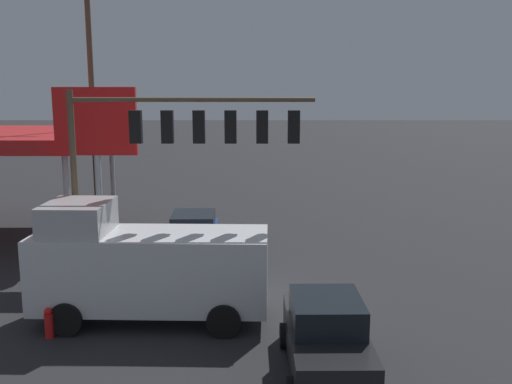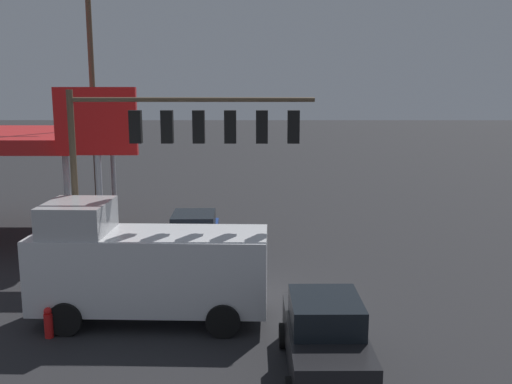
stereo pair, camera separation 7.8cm
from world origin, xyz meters
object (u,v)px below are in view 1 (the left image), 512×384
utility_pole (92,100)px  price_sign (96,132)px  sedan_far (326,337)px  fire_hydrant (49,323)px  delivery_truck (145,265)px  sedan_waiting (194,237)px  traffic_signal_assembly (181,140)px

utility_pole → price_sign: size_ratio=1.73×
sedan_far → fire_hydrant: size_ratio=5.02×
delivery_truck → fire_hydrant: 3.04m
sedan_waiting → fire_hydrant: size_ratio=5.06×
utility_pole → sedan_waiting: (-5.31, 5.44, -5.28)m
sedan_waiting → delivery_truck: delivery_truck is taller
utility_pole → fire_hydrant: 14.01m
price_sign → sedan_far: size_ratio=1.55×
price_sign → delivery_truck: size_ratio=1.00×
utility_pole → sedan_waiting: bearing=134.3°
utility_pole → sedan_far: bearing=123.1°
sedan_far → delivery_truck: bearing=-123.7°
traffic_signal_assembly → sedan_far: traffic_signal_assembly is taller
traffic_signal_assembly → sedan_waiting: size_ratio=1.69×
sedan_waiting → sedan_far: bearing=22.8°
utility_pole → traffic_signal_assembly: bearing=118.8°
delivery_truck → fire_hydrant: size_ratio=7.79×
utility_pole → fire_hydrant: bearing=99.3°
traffic_signal_assembly → utility_pole: bearing=-61.2°
utility_pole → fire_hydrant: (-2.06, 12.59, -5.80)m
sedan_waiting → delivery_truck: bearing=-9.2°
traffic_signal_assembly → sedan_waiting: 6.25m
utility_pole → delivery_truck: utility_pole is taller
sedan_far → fire_hydrant: bearing=-105.6°
price_sign → sedan_waiting: size_ratio=1.54×
fire_hydrant → sedan_waiting: bearing=-114.4°
traffic_signal_assembly → price_sign: size_ratio=1.10×
sedan_waiting → sedan_far: (-4.17, 9.13, 0.00)m
sedan_waiting → delivery_truck: (0.77, 5.91, 0.74)m
traffic_signal_assembly → fire_hydrant: traffic_signal_assembly is taller
traffic_signal_assembly → sedan_far: bearing=131.0°
sedan_waiting → utility_pole: bearing=-137.4°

